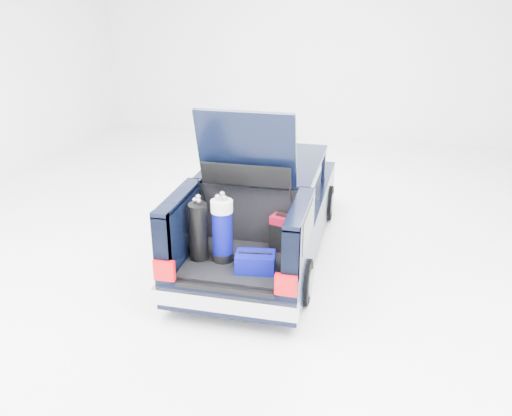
% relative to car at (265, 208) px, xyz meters
% --- Properties ---
extents(ground, '(14.00, 14.00, 0.00)m').
position_rel_car_xyz_m(ground, '(0.00, -0.11, -0.67)').
color(ground, white).
rests_on(ground, ground).
extents(car, '(1.87, 4.65, 2.47)m').
position_rel_car_xyz_m(car, '(0.00, 0.00, 0.00)').
color(car, black).
rests_on(car, ground).
extents(red_suitcase, '(0.35, 0.29, 0.52)m').
position_rel_car_xyz_m(red_suitcase, '(0.50, -1.19, 0.17)').
color(red_suitcase, maroon).
rests_on(red_suitcase, car).
extents(black_golf_bag, '(0.33, 0.36, 0.87)m').
position_rel_car_xyz_m(black_golf_bag, '(-0.50, -1.67, 0.32)').
color(black_golf_bag, black).
rests_on(black_golf_bag, car).
extents(blue_golf_bag, '(0.29, 0.29, 0.93)m').
position_rel_car_xyz_m(blue_golf_bag, '(-0.20, -1.62, 0.35)').
color(blue_golf_bag, black).
rests_on(blue_golf_bag, car).
extents(blue_duffel, '(0.52, 0.38, 0.25)m').
position_rel_car_xyz_m(blue_duffel, '(0.27, -1.80, 0.04)').
color(blue_duffel, '#040567').
rests_on(blue_duffel, car).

